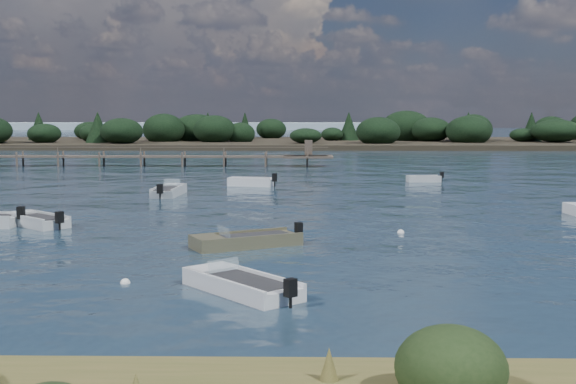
{
  "coord_description": "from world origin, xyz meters",
  "views": [
    {
      "loc": [
        3.1,
        -26.32,
        5.35
      ],
      "look_at": [
        2.44,
        14.0,
        1.0
      ],
      "focal_mm": 45.0,
      "sensor_mm": 36.0,
      "label": 1
    }
  ],
  "objects_px": {
    "dinghy_extra_a": "(169,193)",
    "dinghy_extra_b": "(36,223)",
    "dinghy_near_olive": "(241,288)",
    "dinghy_mid_white_a": "(246,243)",
    "tender_far_grey_b": "(424,180)",
    "jetty": "(60,157)",
    "tender_far_white": "(251,184)"
  },
  "relations": [
    {
      "from": "tender_far_white",
      "to": "tender_far_grey_b",
      "type": "distance_m",
      "value": 14.0
    },
    {
      "from": "dinghy_near_olive",
      "to": "tender_far_white",
      "type": "height_order",
      "value": "tender_far_white"
    },
    {
      "from": "dinghy_extra_b",
      "to": "dinghy_near_olive",
      "type": "bearing_deg",
      "value": -49.7
    },
    {
      "from": "dinghy_mid_white_a",
      "to": "jetty",
      "type": "bearing_deg",
      "value": 116.51
    },
    {
      "from": "tender_far_grey_b",
      "to": "jetty",
      "type": "relative_size",
      "value": 0.05
    },
    {
      "from": "dinghy_extra_a",
      "to": "tender_far_white",
      "type": "height_order",
      "value": "dinghy_extra_a"
    },
    {
      "from": "dinghy_extra_a",
      "to": "dinghy_extra_b",
      "type": "relative_size",
      "value": 1.18
    },
    {
      "from": "dinghy_near_olive",
      "to": "tender_far_grey_b",
      "type": "height_order",
      "value": "dinghy_near_olive"
    },
    {
      "from": "dinghy_extra_a",
      "to": "dinghy_mid_white_a",
      "type": "height_order",
      "value": "dinghy_extra_a"
    },
    {
      "from": "dinghy_near_olive",
      "to": "jetty",
      "type": "distance_m",
      "value": 57.82
    },
    {
      "from": "dinghy_mid_white_a",
      "to": "tender_far_grey_b",
      "type": "bearing_deg",
      "value": 66.98
    },
    {
      "from": "tender_far_grey_b",
      "to": "jetty",
      "type": "height_order",
      "value": "jetty"
    },
    {
      "from": "dinghy_near_olive",
      "to": "dinghy_mid_white_a",
      "type": "xyz_separation_m",
      "value": [
        -0.43,
        7.6,
        -0.0
      ]
    },
    {
      "from": "dinghy_near_olive",
      "to": "jetty",
      "type": "xyz_separation_m",
      "value": [
        -23.07,
        53.01,
        0.84
      ]
    },
    {
      "from": "dinghy_extra_b",
      "to": "tender_far_white",
      "type": "bearing_deg",
      "value": 65.2
    },
    {
      "from": "tender_far_white",
      "to": "tender_far_grey_b",
      "type": "relative_size",
      "value": 1.26
    },
    {
      "from": "dinghy_extra_a",
      "to": "dinghy_near_olive",
      "type": "bearing_deg",
      "value": -75.15
    },
    {
      "from": "dinghy_near_olive",
      "to": "dinghy_extra_b",
      "type": "distance_m",
      "value": 16.93
    },
    {
      "from": "dinghy_near_olive",
      "to": "dinghy_extra_a",
      "type": "bearing_deg",
      "value": 104.85
    },
    {
      "from": "dinghy_extra_a",
      "to": "dinghy_extra_b",
      "type": "bearing_deg",
      "value": -107.07
    },
    {
      "from": "dinghy_extra_a",
      "to": "dinghy_extra_b",
      "type": "height_order",
      "value": "dinghy_extra_a"
    },
    {
      "from": "tender_far_grey_b",
      "to": "dinghy_mid_white_a",
      "type": "relative_size",
      "value": 0.64
    },
    {
      "from": "jetty",
      "to": "tender_far_grey_b",
      "type": "bearing_deg",
      "value": -26.13
    },
    {
      "from": "dinghy_extra_a",
      "to": "dinghy_mid_white_a",
      "type": "bearing_deg",
      "value": -70.64
    },
    {
      "from": "tender_far_white",
      "to": "dinghy_extra_b",
      "type": "height_order",
      "value": "tender_far_white"
    },
    {
      "from": "jetty",
      "to": "dinghy_extra_b",
      "type": "bearing_deg",
      "value": -73.18
    },
    {
      "from": "dinghy_extra_a",
      "to": "tender_far_grey_b",
      "type": "distance_m",
      "value": 21.03
    },
    {
      "from": "dinghy_near_olive",
      "to": "dinghy_extra_a",
      "type": "xyz_separation_m",
      "value": [
        -6.91,
        26.06,
        0.03
      ]
    },
    {
      "from": "dinghy_near_olive",
      "to": "dinghy_extra_a",
      "type": "relative_size",
      "value": 0.93
    },
    {
      "from": "tender_far_white",
      "to": "dinghy_mid_white_a",
      "type": "relative_size",
      "value": 0.81
    },
    {
      "from": "tender_far_white",
      "to": "jetty",
      "type": "xyz_separation_m",
      "value": [
        -21.16,
        20.54,
        0.81
      ]
    },
    {
      "from": "dinghy_near_olive",
      "to": "jetty",
      "type": "height_order",
      "value": "jetty"
    }
  ]
}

